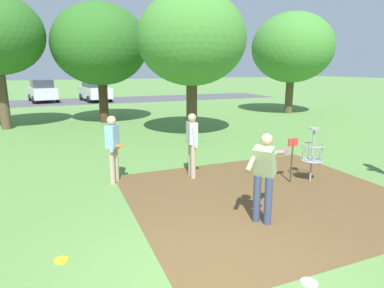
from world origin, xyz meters
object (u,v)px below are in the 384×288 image
(parked_car_center_left, at_px, (95,90))
(player_throwing, at_px, (264,173))
(frisbee_mid_grass, at_px, (309,283))
(disc_golf_basket, at_px, (310,153))
(parked_car_leftmost, at_px, (42,91))
(frisbee_far_left, at_px, (61,260))
(player_waiting_right, at_px, (113,145))
(tree_mid_left, at_px, (192,39))
(tree_mid_center, at_px, (292,48))
(player_waiting_left, at_px, (192,142))
(tree_near_left, at_px, (100,45))

(parked_car_center_left, bearing_deg, player_throwing, -89.19)
(frisbee_mid_grass, bearing_deg, disc_golf_basket, 48.92)
(parked_car_leftmost, bearing_deg, frisbee_far_left, -87.86)
(disc_golf_basket, bearing_deg, frisbee_far_left, -166.51)
(player_waiting_right, relative_size, parked_car_center_left, 0.39)
(tree_mid_left, height_order, parked_car_leftmost, tree_mid_left)
(tree_mid_center, relative_size, parked_car_leftmost, 1.38)
(player_waiting_left, distance_m, player_waiting_right, 2.02)
(disc_golf_basket, height_order, tree_mid_left, tree_mid_left)
(player_throwing, relative_size, tree_mid_center, 0.28)
(frisbee_mid_grass, height_order, parked_car_leftmost, parked_car_leftmost)
(player_waiting_left, distance_m, frisbee_far_left, 4.49)
(player_waiting_left, relative_size, tree_mid_center, 0.28)
(player_throwing, bearing_deg, frisbee_mid_grass, -103.75)
(frisbee_far_left, bearing_deg, tree_mid_center, 41.37)
(tree_mid_left, relative_size, parked_car_leftmost, 1.32)
(frisbee_mid_grass, bearing_deg, frisbee_far_left, 149.28)
(tree_near_left, height_order, tree_mid_center, tree_mid_center)
(frisbee_mid_grass, height_order, parked_car_center_left, parked_car_center_left)
(player_throwing, relative_size, tree_near_left, 0.28)
(player_waiting_right, height_order, tree_mid_left, tree_mid_left)
(player_waiting_left, bearing_deg, frisbee_mid_grass, -92.58)
(frisbee_mid_grass, distance_m, tree_mid_left, 10.80)
(disc_golf_basket, distance_m, tree_near_left, 12.45)
(player_throwing, xyz_separation_m, tree_mid_left, (1.84, 8.02, 2.97))
(tree_mid_left, xyz_separation_m, parked_car_center_left, (-2.19, 16.66, -3.04))
(tree_mid_left, bearing_deg, parked_car_leftmost, 109.62)
(frisbee_mid_grass, height_order, tree_mid_left, tree_mid_left)
(parked_car_leftmost, bearing_deg, player_throwing, -80.10)
(disc_golf_basket, bearing_deg, tree_near_left, 107.32)
(tree_mid_center, bearing_deg, frisbee_far_left, -138.63)
(tree_near_left, relative_size, parked_car_leftmost, 1.36)
(parked_car_leftmost, xyz_separation_m, parked_car_center_left, (4.16, -1.15, 0.00))
(frisbee_far_left, height_order, tree_near_left, tree_near_left)
(player_throwing, relative_size, tree_mid_left, 0.29)
(player_throwing, xyz_separation_m, player_waiting_left, (-0.22, 2.94, -0.02))
(tree_near_left, bearing_deg, player_waiting_right, -96.22)
(player_waiting_left, distance_m, parked_car_center_left, 21.73)
(frisbee_far_left, distance_m, parked_car_leftmost, 25.78)
(player_waiting_left, relative_size, parked_car_center_left, 0.39)
(parked_car_center_left, bearing_deg, player_waiting_right, -94.97)
(player_throwing, distance_m, tree_near_left, 13.37)
(player_throwing, height_order, tree_mid_left, tree_mid_left)
(parked_car_center_left, bearing_deg, player_waiting_left, -89.66)
(frisbee_far_left, distance_m, parked_car_center_left, 24.82)
(frisbee_mid_grass, bearing_deg, player_throwing, 76.25)
(disc_golf_basket, relative_size, tree_mid_center, 0.23)
(player_throwing, distance_m, tree_mid_left, 8.75)
(player_waiting_left, height_order, frisbee_mid_grass, player_waiting_left)
(frisbee_far_left, bearing_deg, player_throwing, -1.19)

